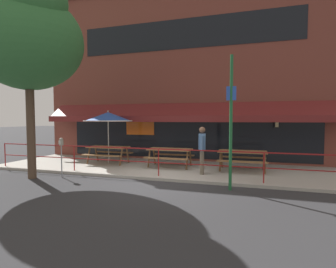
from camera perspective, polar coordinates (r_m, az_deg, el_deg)
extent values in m
plane|color=#2D2D30|center=(9.00, -2.70, -10.14)|extent=(120.00, 120.00, 0.00)
cube|color=#ADA89E|center=(10.85, 0.89, -7.56)|extent=(15.00, 4.00, 0.10)
cube|color=brown|center=(13.02, 3.72, 12.78)|extent=(15.00, 0.50, 8.48)
cube|color=black|center=(13.21, 3.48, 20.97)|extent=(10.50, 0.02, 1.40)
cube|color=black|center=(12.60, 3.40, -0.10)|extent=(12.00, 0.02, 2.30)
cube|color=orange|center=(13.28, -6.09, 1.35)|extent=(1.50, 0.02, 0.70)
cube|color=maroon|center=(12.07, 2.82, 5.22)|extent=(13.80, 0.92, 0.70)
cube|color=maroon|center=(11.56, 2.19, 3.32)|extent=(13.80, 0.08, 0.28)
cube|color=black|center=(12.16, 22.54, 2.74)|extent=(0.04, 0.28, 0.04)
cube|color=black|center=(12.02, 22.59, 1.88)|extent=(0.18, 0.18, 0.28)
cube|color=beige|center=(12.02, 22.59, 1.88)|extent=(0.13, 0.19, 0.20)
cylinder|color=maroon|center=(13.13, -31.94, -3.85)|extent=(0.04, 0.04, 0.95)
cylinder|color=maroon|center=(10.78, -19.75, -4.99)|extent=(0.04, 0.04, 0.95)
cylinder|color=maroon|center=(9.16, -2.07, -6.23)|extent=(0.04, 0.04, 0.95)
cylinder|color=maroon|center=(8.69, 20.15, -6.95)|extent=(0.04, 0.04, 0.95)
cube|color=maroon|center=(9.10, -2.08, -3.28)|extent=(13.80, 0.04, 0.04)
cube|color=maroon|center=(9.16, -2.07, -6.23)|extent=(13.80, 0.03, 0.03)
cube|color=brown|center=(12.01, -12.91, -2.78)|extent=(1.80, 0.80, 0.05)
cube|color=brown|center=(11.55, -14.33, -4.54)|extent=(1.80, 0.26, 0.04)
cube|color=brown|center=(12.54, -11.57, -3.89)|extent=(1.80, 0.26, 0.04)
cylinder|color=brown|center=(11.39, -10.19, -4.95)|extent=(0.07, 0.30, 0.73)
cylinder|color=brown|center=(11.96, -8.79, -4.55)|extent=(0.07, 0.30, 0.73)
cylinder|color=brown|center=(12.20, -16.91, -4.50)|extent=(0.07, 0.30, 0.73)
cylinder|color=brown|center=(12.73, -15.31, -4.15)|extent=(0.07, 0.30, 0.73)
cube|color=brown|center=(10.84, 0.40, -3.34)|extent=(1.80, 0.80, 0.05)
cube|color=brown|center=(10.33, -0.52, -5.34)|extent=(1.80, 0.26, 0.04)
cube|color=brown|center=(11.43, 1.23, -4.52)|extent=(1.80, 0.26, 0.04)
cylinder|color=brown|center=(10.39, 4.15, -5.70)|extent=(0.07, 0.30, 0.73)
cylinder|color=brown|center=(11.00, 4.89, -5.20)|extent=(0.07, 0.30, 0.73)
cylinder|color=brown|center=(10.85, -4.16, -5.32)|extent=(0.07, 0.30, 0.73)
cylinder|color=brown|center=(11.44, -3.00, -4.87)|extent=(0.07, 0.30, 0.73)
cube|color=brown|center=(10.45, 15.87, -3.71)|extent=(1.80, 0.80, 0.05)
cube|color=brown|center=(9.92, 15.78, -5.83)|extent=(1.80, 0.26, 0.04)
cube|color=brown|center=(11.06, 15.91, -4.90)|extent=(1.80, 0.26, 0.04)
cylinder|color=brown|center=(10.20, 20.33, -6.06)|extent=(0.07, 0.30, 0.73)
cylinder|color=brown|center=(10.83, 20.13, -5.52)|extent=(0.07, 0.30, 0.73)
cylinder|color=brown|center=(10.23, 11.30, -5.89)|extent=(0.07, 0.30, 0.73)
cylinder|color=brown|center=(10.86, 11.63, -5.37)|extent=(0.07, 0.30, 0.73)
cylinder|color=#B7B2A8|center=(12.00, -12.85, -0.82)|extent=(0.04, 0.04, 2.30)
cone|color=#2D56B7|center=(11.98, -12.91, 3.72)|extent=(2.10, 2.10, 0.41)
cylinder|color=white|center=(11.98, -12.89, 2.81)|extent=(2.14, 2.14, 0.05)
sphere|color=#B7B2A8|center=(11.98, -12.92, 4.87)|extent=(0.07, 0.07, 0.07)
cylinder|color=#665B4C|center=(9.49, 7.38, -6.20)|extent=(0.15, 0.15, 0.86)
cylinder|color=#665B4C|center=(9.68, 7.42, -6.01)|extent=(0.15, 0.15, 0.86)
cube|color=#4C709E|center=(9.49, 7.43, -1.76)|extent=(0.29, 0.43, 0.60)
cylinder|color=#4C709E|center=(9.24, 7.38, -2.08)|extent=(0.10, 0.10, 0.54)
cylinder|color=#4C709E|center=(9.76, 7.48, -1.80)|extent=(0.10, 0.10, 0.54)
sphere|color=brown|center=(9.47, 7.45, 0.90)|extent=(0.22, 0.22, 0.22)
cylinder|color=gray|center=(10.13, -22.15, -5.56)|extent=(0.04, 0.04, 1.15)
cylinder|color=gray|center=(10.05, -22.23, -1.75)|extent=(0.15, 0.15, 0.20)
sphere|color=gray|center=(10.05, -22.24, -1.18)|extent=(0.14, 0.14, 0.14)
cube|color=silver|center=(9.99, -22.53, -1.73)|extent=(0.08, 0.01, 0.13)
cylinder|color=#1E6033|center=(7.81, 13.53, 2.28)|extent=(0.09, 0.09, 3.93)
cube|color=blue|center=(7.82, 13.61, 8.61)|extent=(0.28, 0.02, 0.40)
cylinder|color=brown|center=(10.33, -27.69, 0.96)|extent=(0.28, 0.28, 3.48)
ellipsoid|color=#337038|center=(10.65, -28.12, 17.13)|extent=(3.79, 3.41, 3.22)
ellipsoid|color=#337038|center=(10.36, -27.50, 24.16)|extent=(2.27, 2.08, 2.08)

